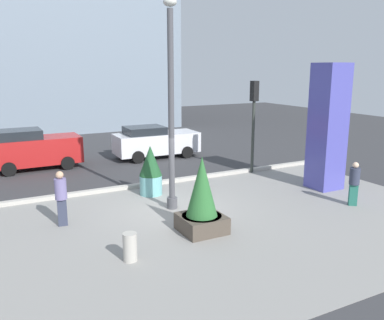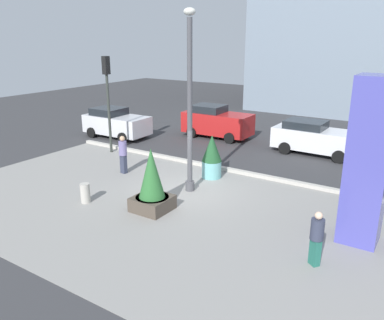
{
  "view_description": "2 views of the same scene",
  "coord_description": "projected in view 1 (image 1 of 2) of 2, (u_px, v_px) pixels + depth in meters",
  "views": [
    {
      "loc": [
        -5.61,
        -12.3,
        4.84
      ],
      "look_at": [
        0.76,
        -0.13,
        1.72
      ],
      "focal_mm": 38.59,
      "sensor_mm": 36.0,
      "label": 1
    },
    {
      "loc": [
        8.3,
        -12.29,
        6.0
      ],
      "look_at": [
        0.76,
        -0.68,
        1.63
      ],
      "focal_mm": 36.89,
      "sensor_mm": 36.0,
      "label": 2
    }
  ],
  "objects": [
    {
      "name": "traffic_light_far_side",
      "position": [
        254.0,
        111.0,
        18.67
      ],
      "size": [
        0.28,
        0.42,
        4.23
      ],
      "color": "#333833",
      "rests_on": "ground_plane"
    },
    {
      "name": "car_curb_east",
      "position": [
        34.0,
        149.0,
        19.8
      ],
      "size": [
        4.22,
        2.07,
        1.95
      ],
      "color": "red",
      "rests_on": "ground_plane"
    },
    {
      "name": "pedestrian_crossing",
      "position": [
        61.0,
        196.0,
        12.65
      ],
      "size": [
        0.4,
        0.4,
        1.75
      ],
      "color": "#33384C",
      "rests_on": "ground_plane"
    },
    {
      "name": "concrete_bollard",
      "position": [
        130.0,
        247.0,
        10.44
      ],
      "size": [
        0.36,
        0.36,
        0.75
      ],
      "primitive_type": "cylinder",
      "color": "#B2ADA3",
      "rests_on": "ground_plane"
    },
    {
      "name": "art_pillar_blue",
      "position": [
        328.0,
        127.0,
        16.33
      ],
      "size": [
        1.13,
        1.13,
        4.99
      ],
      "primitive_type": "cube",
      "color": "#4C4CAD",
      "rests_on": "ground_plane"
    },
    {
      "name": "potted_plant_near_left",
      "position": [
        202.0,
        200.0,
        12.17
      ],
      "size": [
        1.26,
        1.26,
        2.31
      ],
      "color": "#4C4238",
      "rests_on": "ground_plane"
    },
    {
      "name": "curb_strip",
      "position": [
        139.0,
        185.0,
        16.92
      ],
      "size": [
        18.0,
        0.24,
        0.16
      ],
      "primitive_type": "cube",
      "color": "#B7B2A8",
      "rests_on": "ground_plane"
    },
    {
      "name": "car_passing_lane",
      "position": [
        155.0,
        142.0,
        22.34
      ],
      "size": [
        4.54,
        2.12,
        1.73
      ],
      "color": "silver",
      "rests_on": "ground_plane"
    },
    {
      "name": "plaza_pavement",
      "position": [
        198.0,
        230.0,
        12.51
      ],
      "size": [
        18.0,
        10.0,
        0.02
      ],
      "primitive_type": "cube",
      "color": "gray",
      "rests_on": "ground_plane"
    },
    {
      "name": "potted_plant_by_pillar",
      "position": [
        151.0,
        170.0,
        15.77
      ],
      "size": [
        0.87,
        0.87,
        1.93
      ],
      "color": "#6BB2B2",
      "rests_on": "ground_plane"
    },
    {
      "name": "pedestrian_by_curb",
      "position": [
        354.0,
        182.0,
        14.53
      ],
      "size": [
        0.5,
        0.5,
        1.59
      ],
      "color": "#236656",
      "rests_on": "ground_plane"
    },
    {
      "name": "lamp_post",
      "position": [
        171.0,
        111.0,
        13.67
      ],
      "size": [
        0.44,
        0.44,
        6.96
      ],
      "color": "#4C4C51",
      "rests_on": "ground_plane"
    },
    {
      "name": "ground_plane",
      "position": [
        132.0,
        182.0,
        17.69
      ],
      "size": [
        60.0,
        60.0,
        0.0
      ],
      "primitive_type": "plane",
      "color": "#38383A"
    }
  ]
}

